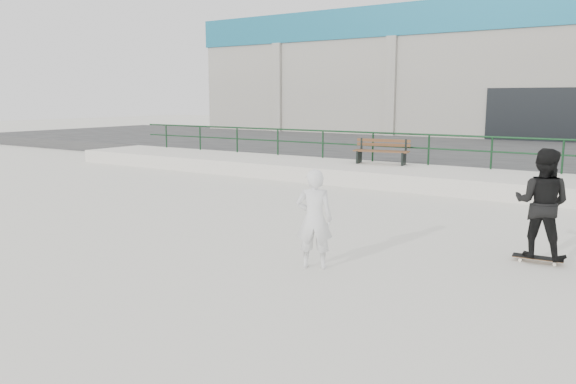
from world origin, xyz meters
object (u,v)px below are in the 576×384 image
Objects in this scene: skateboard at (538,258)px; standing_skater at (542,203)px; seated_skater at (314,219)px; bench_left at (382,152)px.

skateboard is 0.44× the size of standing_skater.
seated_skater is (-2.95, -2.29, -0.20)m from standing_skater.
standing_skater reaches higher than skateboard.
skateboard is at bearing -60.04° from bench_left.
skateboard is at bearing 48.51° from standing_skater.
standing_skater reaches higher than bench_left.
standing_skater is at bearing 40.56° from skateboard.
standing_skater is at bearing -60.04° from bench_left.
standing_skater reaches higher than seated_skater.
seated_skater is (3.23, -9.89, -0.12)m from bench_left.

